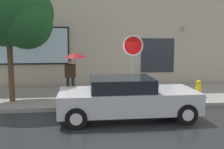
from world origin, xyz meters
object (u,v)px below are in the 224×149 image
at_px(parked_car, 127,98).
at_px(pedestrian_with_umbrella, 74,61).
at_px(street_tree, 12,15).
at_px(fire_hydrant, 198,89).
at_px(stop_sign, 133,56).

height_order(parked_car, pedestrian_with_umbrella, pedestrian_with_umbrella).
bearing_deg(street_tree, pedestrian_with_umbrella, 19.08).
height_order(fire_hydrant, stop_sign, stop_sign).
bearing_deg(street_tree, stop_sign, -10.68).
height_order(parked_car, stop_sign, stop_sign).
distance_m(pedestrian_with_umbrella, stop_sign, 2.78).
bearing_deg(fire_hydrant, pedestrian_with_umbrella, 171.18).
height_order(pedestrian_with_umbrella, street_tree, street_tree).
xyz_separation_m(street_tree, stop_sign, (4.48, -0.84, -1.50)).
bearing_deg(street_tree, parked_car, -28.58).
xyz_separation_m(parked_car, stop_sign, (0.46, 1.34, 1.28)).
relative_size(parked_car, stop_sign, 1.72).
distance_m(fire_hydrant, pedestrian_with_umbrella, 5.42).
bearing_deg(stop_sign, street_tree, 169.32).
distance_m(pedestrian_with_umbrella, street_tree, 2.99).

